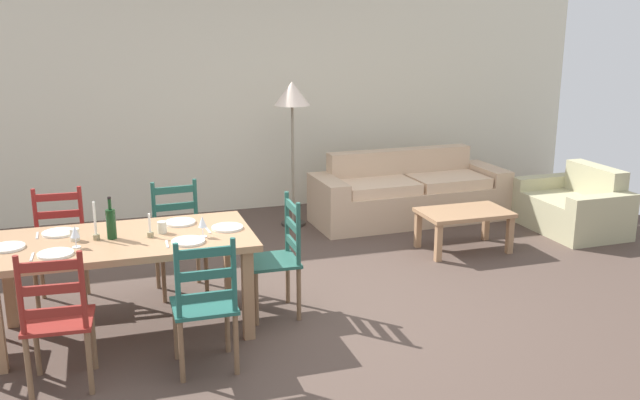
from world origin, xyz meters
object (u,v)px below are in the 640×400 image
object	(u,v)px
dining_table	(123,249)
dining_chair_head_east	(279,257)
armchair_upholstered	(576,208)
coffee_table	(464,217)
couch	(408,195)
coffee_cup_secondary	(75,235)
dining_chair_far_right	(179,238)
wine_bottle	(111,223)
coffee_cup_primary	(162,227)
dining_chair_near_right	(205,305)
dining_chair_near_left	(58,320)
wine_glass_near_left	(75,232)
wine_glass_near_right	(202,223)
standing_lamp	(292,102)
dining_chair_far_left	(60,247)

from	to	relation	value
dining_table	dining_chair_head_east	size ratio (longest dim) A/B	1.98
armchair_upholstered	coffee_table	bearing A→B (deg)	-170.80
couch	coffee_cup_secondary	bearing A→B (deg)	-149.75
dining_chair_far_right	armchair_upholstered	distance (m)	4.47
coffee_cup_secondary	coffee_table	xyz separation A→B (m)	(3.70, 0.90, -0.44)
wine_bottle	dining_chair_head_east	bearing A→B (deg)	-0.58
coffee_cup_primary	couch	size ratio (longest dim) A/B	0.04
dining_chair_far_right	couch	world-z (taller)	dining_chair_far_right
dining_chair_near_right	coffee_cup_secondary	size ratio (longest dim) A/B	10.67
dining_chair_head_east	coffee_cup_secondary	size ratio (longest dim) A/B	10.67
coffee_cup_primary	coffee_cup_secondary	size ratio (longest dim) A/B	1.00
dining_chair_far_right	wine_bottle	size ratio (longest dim) A/B	3.04
dining_chair_near_right	coffee_cup_primary	distance (m)	0.89
dining_chair_near_left	coffee_table	distance (m)	4.17
armchair_upholstered	dining_chair_near_left	bearing A→B (deg)	-160.22
dining_table	dining_chair_head_east	xyz separation A→B (m)	(1.18, -0.00, -0.19)
dining_chair_far_right	wine_glass_near_left	distance (m)	1.23
coffee_cup_primary	dining_table	bearing A→B (deg)	-173.40
dining_chair_head_east	wine_glass_near_left	distance (m)	1.55
wine_glass_near_right	standing_lamp	distance (m)	2.91
dining_chair_head_east	couch	world-z (taller)	dining_chair_head_east
dining_chair_near_right	coffee_cup_primary	xyz separation A→B (m)	(-0.19, 0.81, 0.32)
dining_chair_far_left	dining_chair_head_east	size ratio (longest dim) A/B	1.00
coffee_cup_secondary	dining_chair_near_right	bearing A→B (deg)	-45.28
dining_table	wine_glass_near_left	bearing A→B (deg)	-158.59
wine_glass_near_right	couch	world-z (taller)	wine_glass_near_right
dining_chair_head_east	wine_glass_near_right	size ratio (longest dim) A/B	5.96
wine_bottle	armchair_upholstered	bearing A→B (deg)	13.37
dining_chair_far_left	wine_bottle	bearing A→B (deg)	-61.49
wine_bottle	wine_glass_near_left	xyz separation A→B (m)	(-0.25, -0.14, -0.01)
dining_chair_near_right	wine_glass_near_right	distance (m)	0.73
coffee_table	dining_chair_head_east	bearing A→B (deg)	-156.60
wine_glass_near_right	coffee_cup_secondary	bearing A→B (deg)	167.65
dining_chair_near_right	armchair_upholstered	bearing A→B (deg)	23.90
dining_chair_near_left	wine_glass_near_right	bearing A→B (deg)	29.78
dining_table	dining_chair_head_east	world-z (taller)	dining_chair_head_east
dining_chair_near_right	wine_bottle	size ratio (longest dim) A/B	3.04
dining_chair_near_right	wine_glass_near_left	world-z (taller)	dining_chair_near_right
coffee_cup_primary	dining_chair_near_right	bearing A→B (deg)	-76.97
wine_glass_near_left	coffee_table	distance (m)	3.87
wine_glass_near_left	wine_glass_near_right	distance (m)	0.89
armchair_upholstered	dining_chair_far_right	bearing A→B (deg)	-173.99
dining_chair_head_east	coffee_cup_primary	distance (m)	0.94
dining_table	dining_chair_near_left	bearing A→B (deg)	-121.11
dining_table	coffee_table	size ratio (longest dim) A/B	2.11
coffee_cup_secondary	couch	world-z (taller)	coffee_cup_secondary
wine_glass_near_right	coffee_cup_secondary	distance (m)	0.92
dining_chair_near_left	dining_chair_head_east	xyz separation A→B (m)	(1.62, 0.73, 0.00)
dining_chair_near_right	dining_chair_head_east	xyz separation A→B (m)	(0.70, 0.77, 0.00)
wine_bottle	dining_chair_far_right	bearing A→B (deg)	52.49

